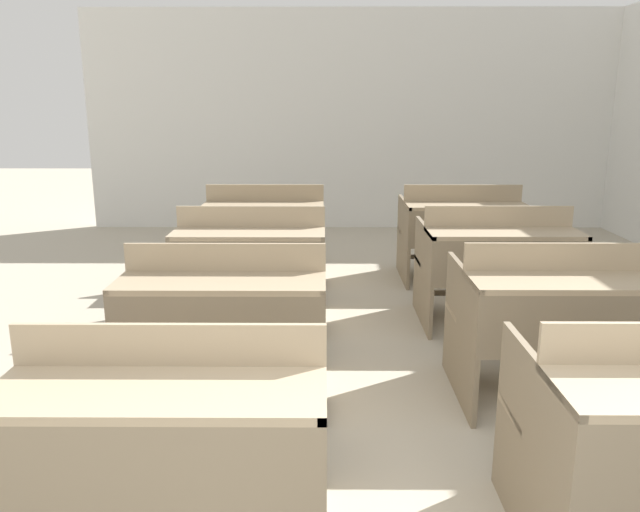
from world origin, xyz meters
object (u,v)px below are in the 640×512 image
at_px(bench_front_left, 174,435).
at_px(bench_back_left, 266,229).
at_px(bench_second_right, 559,317).
at_px(bench_third_left, 252,262).
at_px(bench_second_left, 227,317).
at_px(bench_back_right, 461,229).
at_px(bench_third_right, 496,261).

distance_m(bench_front_left, bench_back_left, 3.66).
height_order(bench_second_right, bench_third_left, same).
height_order(bench_front_left, bench_third_left, same).
height_order(bench_second_left, bench_back_right, same).
height_order(bench_second_left, bench_third_right, same).
bearing_deg(bench_third_right, bench_front_left, -125.91).
height_order(bench_second_left, bench_third_left, same).
bearing_deg(bench_second_left, bench_third_left, 90.12).
distance_m(bench_second_right, bench_third_left, 2.17).
distance_m(bench_second_left, bench_third_right, 2.18).
bearing_deg(bench_third_left, bench_front_left, -89.94).
bearing_deg(bench_third_left, bench_back_right, 34.00).
bearing_deg(bench_back_left, bench_second_right, -52.89).
distance_m(bench_second_right, bench_back_right, 2.40).
distance_m(bench_third_right, bench_back_left, 2.16).
bearing_deg(bench_second_left, bench_back_left, 90.31).
bearing_deg(bench_front_left, bench_back_left, 90.21).
relative_size(bench_third_left, bench_third_right, 1.00).
xyz_separation_m(bench_third_right, bench_back_left, (-1.80, 1.19, 0.00)).
bearing_deg(bench_front_left, bench_back_right, 63.95).
relative_size(bench_second_left, bench_third_right, 1.00).
bearing_deg(bench_front_left, bench_third_left, 90.06).
height_order(bench_front_left, bench_third_right, same).
xyz_separation_m(bench_second_left, bench_second_right, (1.81, 0.02, 0.00)).
bearing_deg(bench_front_left, bench_second_right, 34.73).
xyz_separation_m(bench_second_left, bench_back_left, (-0.01, 2.43, 0.00)).
bearing_deg(bench_front_left, bench_third_right, 54.09).
bearing_deg(bench_third_right, bench_back_right, 90.05).
bearing_deg(bench_second_right, bench_second_left, -179.36).
height_order(bench_third_left, bench_back_left, same).
xyz_separation_m(bench_front_left, bench_third_left, (-0.00, 2.45, 0.00)).
distance_m(bench_front_left, bench_third_left, 2.45).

